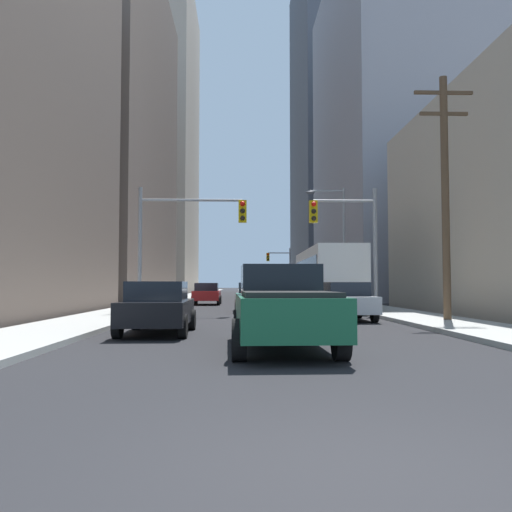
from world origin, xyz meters
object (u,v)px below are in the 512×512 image
pickup_truck_green (282,307)px  traffic_signal_near_left (187,227)px  sedan_grey (254,297)px  traffic_signal_near_right (347,230)px  traffic_signal_far_right (280,264)px  sedan_red (207,294)px  sedan_black (158,307)px  sedan_silver (345,301)px  city_bus (326,276)px

pickup_truck_green → traffic_signal_near_left: size_ratio=0.91×
pickup_truck_green → sedan_grey: size_ratio=1.28×
traffic_signal_near_right → traffic_signal_far_right: (0.06, 42.90, -0.01)m
sedan_red → pickup_truck_green: bearing=-82.8°
pickup_truck_green → sedan_black: 4.98m
sedan_black → traffic_signal_far_right: 53.03m
sedan_grey → traffic_signal_near_left: traffic_signal_near_left is taller
sedan_silver → city_bus: bearing=85.1°
city_bus → sedan_silver: city_bus is taller
sedan_grey → sedan_red: same height
sedan_black → traffic_signal_near_right: (7.46, 9.50, 3.24)m
sedan_red → city_bus: bearing=-42.9°
pickup_truck_green → traffic_signal_near_left: (-3.41, 13.20, 3.17)m
traffic_signal_near_right → traffic_signal_far_right: 42.90m
pickup_truck_green → sedan_red: 26.00m
city_bus → pickup_truck_green: size_ratio=2.12×
traffic_signal_near_left → traffic_signal_far_right: bearing=79.9°
sedan_black → traffic_signal_near_left: traffic_signal_near_left is taller
pickup_truck_green → traffic_signal_near_left: traffic_signal_near_left is taller
city_bus → sedan_silver: 9.59m
traffic_signal_near_left → traffic_signal_far_right: 43.57m
sedan_silver → sedan_red: (-6.52, 16.31, 0.00)m
pickup_truck_green → traffic_signal_far_right: traffic_signal_far_right is taller
city_bus → traffic_signal_near_left: (-7.50, -5.78, 2.17)m
pickup_truck_green → sedan_grey: bearing=90.8°
sedan_silver → traffic_signal_far_right: size_ratio=0.71×
sedan_silver → traffic_signal_far_right: 46.73m
sedan_silver → traffic_signal_near_right: (0.86, 3.71, 3.24)m
sedan_grey → traffic_signal_near_right: size_ratio=0.71×
sedan_silver → sedan_grey: (-3.49, 6.36, 0.00)m
traffic_signal_near_left → sedan_black: bearing=-89.5°
sedan_red → traffic_signal_near_left: bearing=-90.8°
city_bus → sedan_black: city_bus is taller
sedan_grey → traffic_signal_far_right: traffic_signal_far_right is taller
sedan_silver → traffic_signal_near_left: bearing=151.0°
pickup_truck_green → traffic_signal_far_right: size_ratio=0.91×
sedan_silver → sedan_grey: same height
sedan_black → sedan_grey: 12.54m
city_bus → traffic_signal_far_right: (0.11, 37.12, 2.08)m
pickup_truck_green → sedan_black: (-3.32, 3.70, -0.16)m
traffic_signal_far_right → sedan_black: bearing=-98.2°
pickup_truck_green → sedan_grey: (-0.21, 15.85, -0.16)m
sedan_grey → traffic_signal_near_left: 5.32m
city_bus → sedan_grey: 5.44m
pickup_truck_green → traffic_signal_near_left: 13.99m
city_bus → traffic_signal_far_right: bearing=89.8°
sedan_grey → traffic_signal_near_left: size_ratio=0.71×
city_bus → traffic_signal_far_right: 37.18m
pickup_truck_green → sedan_red: (-3.24, 25.79, -0.16)m
sedan_grey → sedan_red: size_ratio=1.01×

